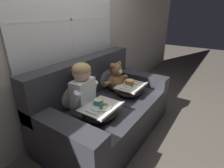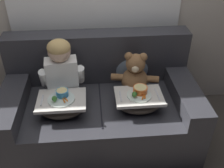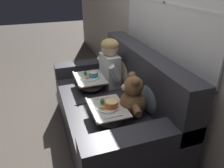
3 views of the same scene
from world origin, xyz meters
TOP-DOWN VIEW (x-y plane):
  - ground_plane at (0.00, 0.00)m, footprint 14.00×14.00m
  - couch at (0.00, 0.07)m, footprint 1.79×0.99m
  - throw_pillow_behind_child at (-0.34, 0.30)m, footprint 0.40×0.19m
  - throw_pillow_behind_teddy at (0.34, 0.30)m, footprint 0.37×0.18m
  - child_figure at (-0.34, 0.11)m, footprint 0.42×0.21m
  - teddy_bear at (0.34, 0.11)m, footprint 0.46×0.32m
  - lap_tray_child at (-0.34, -0.13)m, footprint 0.42×0.33m
  - lap_tray_teddy at (0.34, -0.13)m, footprint 0.42×0.32m

SIDE VIEW (x-z plane):
  - ground_plane at x=0.00m, z-range 0.00..0.00m
  - couch at x=0.00m, z-range -0.15..0.83m
  - lap_tray_child at x=-0.34m, z-range 0.45..0.65m
  - lap_tray_teddy at x=0.34m, z-range 0.45..0.65m
  - teddy_bear at x=0.34m, z-range 0.44..0.86m
  - throw_pillow_behind_child at x=-0.34m, z-range 0.45..0.87m
  - throw_pillow_behind_teddy at x=0.34m, z-range 0.47..0.85m
  - child_figure at x=-0.34m, z-range 0.50..1.07m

